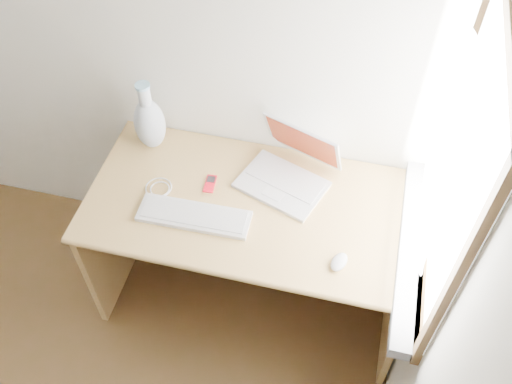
% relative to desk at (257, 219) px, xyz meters
% --- Properties ---
extents(back_wall, '(3.50, 0.04, 2.60)m').
position_rel_desk_xyz_m(back_wall, '(-1.00, 0.28, 0.75)').
color(back_wall, white).
rests_on(back_wall, floor).
extents(window, '(0.11, 0.99, 1.10)m').
position_rel_desk_xyz_m(window, '(0.71, -0.17, 0.73)').
color(window, white).
rests_on(window, right_wall).
extents(desk, '(1.45, 0.73, 0.77)m').
position_rel_desk_xyz_m(desk, '(0.00, 0.00, 0.00)').
color(desk, tan).
rests_on(desk, floor).
extents(laptop, '(0.44, 0.42, 0.25)m').
position_rel_desk_xyz_m(laptop, '(0.10, 0.09, 0.28)').
color(laptop, white).
rests_on(laptop, desk).
extents(external_keyboard, '(0.49, 0.16, 0.02)m').
position_rel_desk_xyz_m(external_keyboard, '(-0.22, -0.22, 0.23)').
color(external_keyboard, white).
rests_on(external_keyboard, desk).
extents(mouse, '(0.09, 0.11, 0.03)m').
position_rel_desk_xyz_m(mouse, '(0.41, -0.31, 0.24)').
color(mouse, white).
rests_on(mouse, desk).
extents(ipod, '(0.05, 0.10, 0.01)m').
position_rel_desk_xyz_m(ipod, '(-0.21, -0.02, 0.23)').
color(ipod, red).
rests_on(ipod, desk).
extents(cable_coil, '(0.16, 0.16, 0.01)m').
position_rel_desk_xyz_m(cable_coil, '(-0.43, -0.10, 0.23)').
color(cable_coil, white).
rests_on(cable_coil, desk).
extents(remote, '(0.05, 0.09, 0.01)m').
position_rel_desk_xyz_m(remote, '(-0.42, -0.22, 0.23)').
color(remote, white).
rests_on(remote, desk).
extents(vase, '(0.14, 0.14, 0.37)m').
position_rel_desk_xyz_m(vase, '(-0.54, 0.15, 0.37)').
color(vase, silver).
rests_on(vase, desk).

